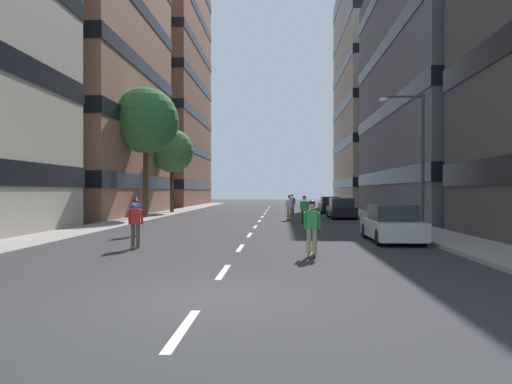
% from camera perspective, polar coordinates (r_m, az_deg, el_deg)
% --- Properties ---
extents(ground_plane, '(153.85, 153.85, 0.00)m').
position_cam_1_polar(ground_plane, '(34.71, 0.60, -3.26)').
color(ground_plane, '#333335').
extents(sidewalk_left, '(2.50, 70.52, 0.14)m').
position_cam_1_polar(sidewalk_left, '(39.14, -11.63, -2.77)').
color(sidewalk_left, '#9E9991').
rests_on(sidewalk_left, ground_plane).
extents(sidewalk_right, '(2.50, 70.52, 0.14)m').
position_cam_1_polar(sidewalk_right, '(38.50, 13.46, -2.82)').
color(sidewalk_right, '#9E9991').
rests_on(sidewalk_right, ground_plane).
extents(lane_markings, '(0.16, 57.20, 0.01)m').
position_cam_1_polar(lane_markings, '(34.56, 0.59, -3.27)').
color(lane_markings, silver).
rests_on(lane_markings, ground_plane).
extents(building_left_mid, '(17.10, 18.73, 32.63)m').
position_cam_1_polar(building_left_mid, '(45.07, -24.36, 18.70)').
color(building_left_mid, '#9E6B51').
rests_on(building_left_mid, ground_plane).
extents(building_left_far, '(17.10, 21.18, 32.68)m').
position_cam_1_polar(building_left_far, '(68.49, -14.03, 12.27)').
color(building_left_far, brown).
rests_on(building_left_far, ground_plane).
extents(building_right_mid, '(17.10, 23.88, 20.89)m').
position_cam_1_polar(building_right_mid, '(42.31, 26.80, 11.69)').
color(building_right_mid, slate).
rests_on(building_right_mid, ground_plane).
extents(building_right_far, '(17.10, 20.16, 30.53)m').
position_cam_1_polar(building_right_far, '(67.49, 17.66, 11.52)').
color(building_right_far, '#B2A893').
rests_on(building_right_far, ground_plane).
extents(parked_car_near, '(1.82, 4.40, 1.52)m').
position_cam_1_polar(parked_car_near, '(19.92, 16.13, -3.81)').
color(parked_car_near, silver).
rests_on(parked_car_near, ground_plane).
extents(parked_car_mid, '(1.82, 4.40, 1.52)m').
position_cam_1_polar(parked_car_mid, '(35.65, 10.30, -2.05)').
color(parked_car_mid, black).
rests_on(parked_car_mid, ground_plane).
extents(parked_car_far, '(1.82, 4.40, 1.52)m').
position_cam_1_polar(parked_car_far, '(43.90, 8.93, -1.63)').
color(parked_car_far, black).
rests_on(parked_car_far, ground_plane).
extents(street_tree_near, '(3.94, 3.94, 7.53)m').
position_cam_1_polar(street_tree_near, '(43.53, -10.16, 4.90)').
color(street_tree_near, '#4C3823').
rests_on(street_tree_near, sidewalk_left).
extents(street_tree_mid, '(4.81, 4.81, 9.48)m').
position_cam_1_polar(street_tree_mid, '(35.73, -13.23, 8.39)').
color(street_tree_mid, '#4C3823').
rests_on(street_tree_mid, sidewalk_left).
extents(streetlamp_right, '(2.13, 0.30, 6.50)m').
position_cam_1_polar(streetlamp_right, '(23.58, 18.69, 5.17)').
color(streetlamp_right, '#3F3F44').
rests_on(streetlamp_right, sidewalk_right).
extents(skater_0, '(0.56, 0.92, 1.78)m').
position_cam_1_polar(skater_0, '(14.91, 6.78, -4.05)').
color(skater_0, brown).
rests_on(skater_0, ground_plane).
extents(skater_1, '(0.56, 0.92, 1.78)m').
position_cam_1_polar(skater_1, '(32.96, 4.05, -1.73)').
color(skater_1, brown).
rests_on(skater_1, ground_plane).
extents(skater_2, '(0.55, 0.92, 1.78)m').
position_cam_1_polar(skater_2, '(17.43, -14.41, -3.44)').
color(skater_2, brown).
rests_on(skater_2, ground_plane).
extents(skater_3, '(0.57, 0.92, 1.78)m').
position_cam_1_polar(skater_3, '(41.63, 4.41, -1.29)').
color(skater_3, brown).
rests_on(skater_3, ground_plane).
extents(skater_4, '(0.56, 0.92, 1.78)m').
position_cam_1_polar(skater_4, '(22.20, -14.35, -2.66)').
color(skater_4, brown).
rests_on(skater_4, ground_plane).
extents(skater_5, '(0.57, 0.92, 1.78)m').
position_cam_1_polar(skater_5, '(28.34, 5.88, -2.04)').
color(skater_5, brown).
rests_on(skater_5, ground_plane).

